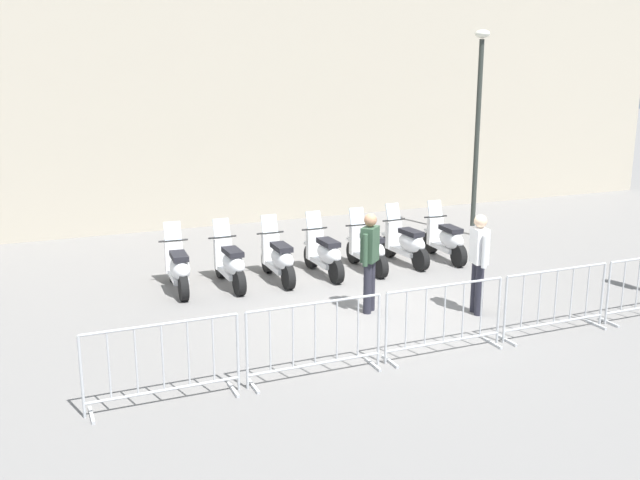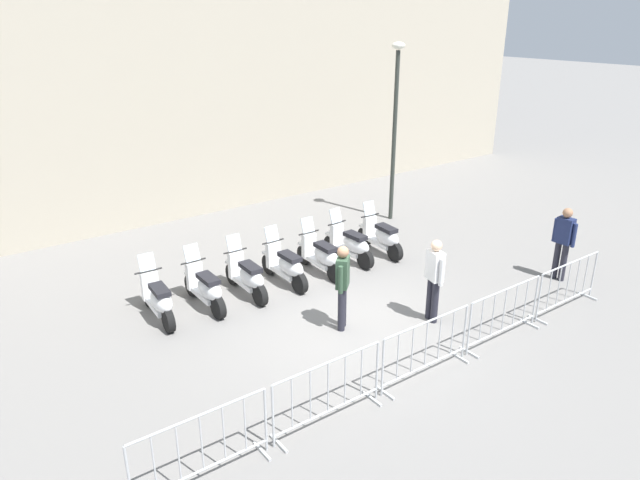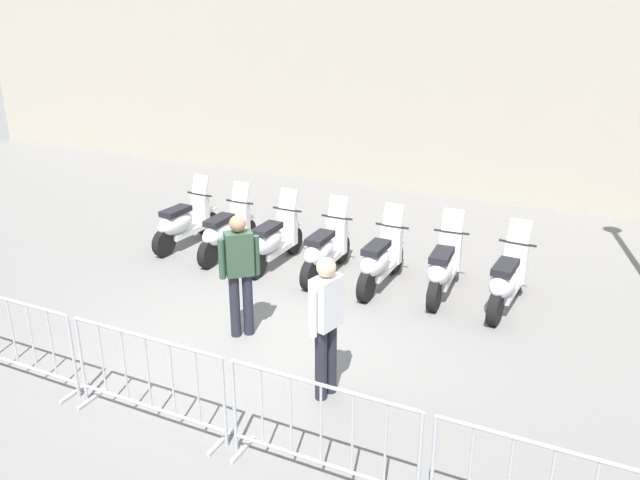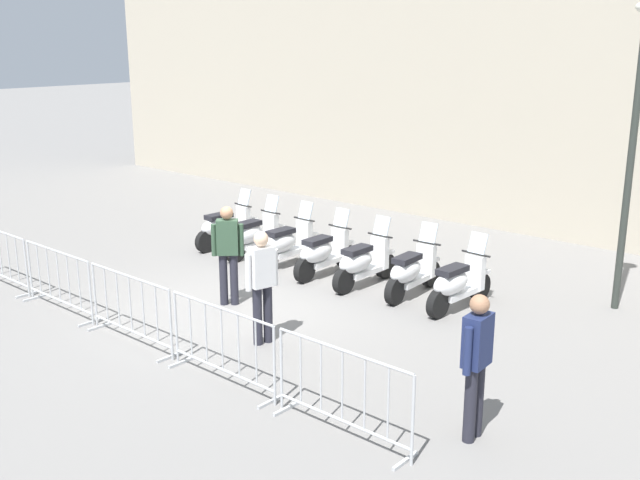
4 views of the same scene
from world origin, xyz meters
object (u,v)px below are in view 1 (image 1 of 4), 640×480
barrier_segment_3 (555,302)px  barrier_segment_2 (444,320)px  motorcycle_3 (325,254)px  motorcycle_5 (406,244)px  barrier_segment_0 (163,365)px  motorcycle_6 (446,240)px  motorcycle_0 (178,269)px  officer_near_row_end (479,258)px  street_lamp (478,112)px  motorcycle_4 (368,250)px  officer_mid_plaza (370,257)px  motorcycle_1 (231,264)px  motorcycle_2 (279,259)px  barrier_segment_1 (315,341)px

barrier_segment_3 → barrier_segment_2: bearing=174.6°
motorcycle_3 → motorcycle_5: size_ratio=1.00×
barrier_segment_0 → motorcycle_6: bearing=26.9°
motorcycle_0 → motorcycle_3: same height
officer_near_row_end → motorcycle_0: bearing=138.8°
barrier_segment_0 → street_lamp: 11.28m
motorcycle_4 → motorcycle_6: bearing=-2.8°
motorcycle_5 → officer_mid_plaza: 3.25m
street_lamp → motorcycle_4: bearing=-159.2°
motorcycle_5 → motorcycle_4: bearing=-177.1°
motorcycle_1 → motorcycle_0: bearing=169.6°
motorcycle_5 → officer_mid_plaza: officer_mid_plaza is taller
motorcycle_2 → officer_near_row_end: officer_near_row_end is taller
motorcycle_1 → officer_mid_plaza: officer_mid_plaza is taller
motorcycle_3 → officer_mid_plaza: bearing=-99.4°
motorcycle_6 → street_lamp: street_lamp is taller
motorcycle_0 → motorcycle_5: bearing=-5.2°
motorcycle_1 → motorcycle_2: bearing=-6.2°
motorcycle_0 → motorcycle_2: 1.96m
barrier_segment_2 → motorcycle_0: bearing=117.9°
barrier_segment_2 → street_lamp: (5.49, 5.80, 2.55)m
motorcycle_6 → barrier_segment_1: (-5.37, -3.96, 0.07)m
motorcycle_3 → barrier_segment_2: 4.37m
motorcycle_6 → barrier_segment_2: size_ratio=0.88×
motorcycle_0 → officer_mid_plaza: bearing=-46.1°
motorcycle_4 → motorcycle_5: same height
motorcycle_3 → barrier_segment_1: 4.82m
motorcycle_3 → barrier_segment_0: motorcycle_3 is taller
motorcycle_0 → motorcycle_3: 2.94m
motorcycle_1 → street_lamp: street_lamp is taller
motorcycle_4 → street_lamp: bearing=20.8°
motorcycle_4 → barrier_segment_1: bearing=-130.1°
barrier_segment_2 → street_lamp: size_ratio=0.39×
barrier_segment_2 → barrier_segment_3: 2.04m
motorcycle_3 → barrier_segment_2: motorcycle_3 is taller
motorcycle_1 → barrier_segment_3: (3.57, -4.75, 0.07)m
motorcycle_5 → street_lamp: street_lamp is taller
motorcycle_3 → street_lamp: size_ratio=0.35×
motorcycle_3 → officer_mid_plaza: officer_mid_plaza is taller
motorcycle_6 → barrier_segment_0: motorcycle_6 is taller
motorcycle_5 → officer_near_row_end: size_ratio=1.00×
motorcycle_4 → officer_near_row_end: officer_near_row_end is taller
barrier_segment_2 → barrier_segment_3: same height
motorcycle_0 → motorcycle_1: same height
motorcycle_1 → barrier_segment_0: motorcycle_1 is taller
barrier_segment_2 → officer_near_row_end: officer_near_row_end is taller
motorcycle_0 → barrier_segment_1: bearing=-84.1°
barrier_segment_0 → motorcycle_1: bearing=58.7°
barrier_segment_1 → street_lamp: street_lamp is taller
motorcycle_1 → motorcycle_6: size_ratio=1.00×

